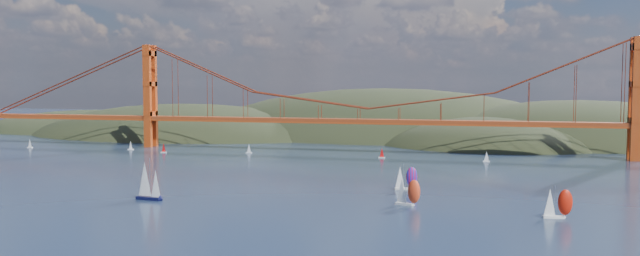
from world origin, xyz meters
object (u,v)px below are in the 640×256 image
object	(u,v)px
sloop_navy	(148,181)
racer_rwb	(406,178)
racer_0	(408,191)
racer_1	(557,203)

from	to	relation	value
sloop_navy	racer_rwb	bearing A→B (deg)	33.33
racer_0	racer_rwb	distance (m)	26.23
sloop_navy	racer_1	xyz separation A→B (m)	(114.37, 3.42, -1.51)
racer_1	racer_0	bearing A→B (deg)	159.51
racer_0	racer_rwb	size ratio (longest dim) A/B	1.01
sloop_navy	racer_0	bearing A→B (deg)	14.32
racer_0	sloop_navy	bearing A→B (deg)	-151.02
racer_0	racer_1	world-z (taller)	racer_0
sloop_navy	racer_1	bearing A→B (deg)	8.12
sloop_navy	racer_0	distance (m)	76.17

